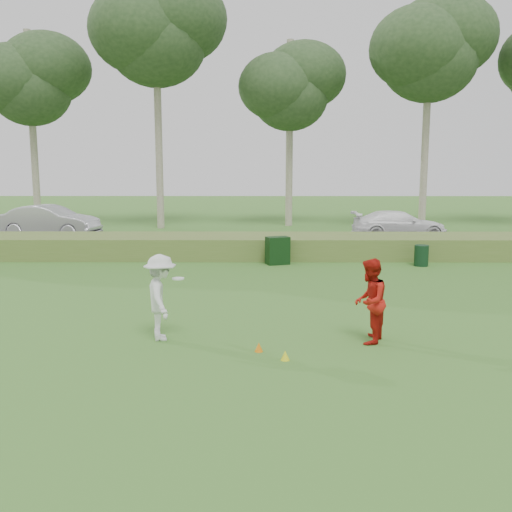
{
  "coord_description": "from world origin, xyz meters",
  "views": [
    {
      "loc": [
        0.09,
        -12.14,
        3.89
      ],
      "look_at": [
        0.0,
        4.0,
        1.3
      ],
      "focal_mm": 40.0,
      "sensor_mm": 36.0,
      "label": 1
    }
  ],
  "objects_px": {
    "car_mid": "(50,221)",
    "cone_yellow": "(285,355)",
    "car_right": "(399,224)",
    "utility_cabinet": "(278,251)",
    "player_white": "(161,297)",
    "cone_orange": "(259,347)",
    "player_red": "(370,301)",
    "trash_bin": "(421,256)"
  },
  "relations": [
    {
      "from": "utility_cabinet",
      "to": "cone_orange",
      "type": "bearing_deg",
      "value": -113.01
    },
    {
      "from": "utility_cabinet",
      "to": "car_right",
      "type": "relative_size",
      "value": 0.22
    },
    {
      "from": "car_mid",
      "to": "player_white",
      "type": "bearing_deg",
      "value": -143.94
    },
    {
      "from": "cone_yellow",
      "to": "utility_cabinet",
      "type": "xyz_separation_m",
      "value": [
        0.21,
        11.21,
        0.45
      ]
    },
    {
      "from": "cone_yellow",
      "to": "car_right",
      "type": "relative_size",
      "value": 0.04
    },
    {
      "from": "player_red",
      "to": "player_white",
      "type": "bearing_deg",
      "value": -71.16
    },
    {
      "from": "car_mid",
      "to": "car_right",
      "type": "relative_size",
      "value": 1.06
    },
    {
      "from": "car_right",
      "to": "cone_yellow",
      "type": "bearing_deg",
      "value": 159.46
    },
    {
      "from": "player_white",
      "to": "car_mid",
      "type": "distance_m",
      "value": 19.87
    },
    {
      "from": "player_white",
      "to": "player_red",
      "type": "xyz_separation_m",
      "value": [
        4.62,
        -0.22,
        -0.03
      ]
    },
    {
      "from": "utility_cabinet",
      "to": "car_right",
      "type": "xyz_separation_m",
      "value": [
        6.68,
        7.81,
        0.23
      ]
    },
    {
      "from": "player_red",
      "to": "utility_cabinet",
      "type": "bearing_deg",
      "value": -148.86
    },
    {
      "from": "player_white",
      "to": "trash_bin",
      "type": "bearing_deg",
      "value": -56.67
    },
    {
      "from": "cone_yellow",
      "to": "utility_cabinet",
      "type": "bearing_deg",
      "value": 88.94
    },
    {
      "from": "utility_cabinet",
      "to": "cone_yellow",
      "type": "bearing_deg",
      "value": -110.12
    },
    {
      "from": "player_white",
      "to": "player_red",
      "type": "distance_m",
      "value": 4.63
    },
    {
      "from": "player_red",
      "to": "cone_yellow",
      "type": "bearing_deg",
      "value": -36.71
    },
    {
      "from": "cone_yellow",
      "to": "utility_cabinet",
      "type": "height_order",
      "value": "utility_cabinet"
    },
    {
      "from": "player_white",
      "to": "utility_cabinet",
      "type": "height_order",
      "value": "player_white"
    },
    {
      "from": "cone_yellow",
      "to": "player_white",
      "type": "bearing_deg",
      "value": 152.87
    },
    {
      "from": "car_mid",
      "to": "cone_yellow",
      "type": "bearing_deg",
      "value": -139.32
    },
    {
      "from": "player_white",
      "to": "cone_yellow",
      "type": "relative_size",
      "value": 9.69
    },
    {
      "from": "player_red",
      "to": "car_mid",
      "type": "distance_m",
      "value": 22.52
    },
    {
      "from": "trash_bin",
      "to": "car_mid",
      "type": "distance_m",
      "value": 19.32
    },
    {
      "from": "cone_yellow",
      "to": "car_mid",
      "type": "height_order",
      "value": "car_mid"
    },
    {
      "from": "player_red",
      "to": "trash_bin",
      "type": "xyz_separation_m",
      "value": [
        3.88,
        9.68,
        -0.53
      ]
    },
    {
      "from": "car_mid",
      "to": "car_right",
      "type": "bearing_deg",
      "value": -81.08
    },
    {
      "from": "player_white",
      "to": "utility_cabinet",
      "type": "bearing_deg",
      "value": -31.36
    },
    {
      "from": "player_white",
      "to": "cone_orange",
      "type": "relative_size",
      "value": 9.8
    },
    {
      "from": "cone_yellow",
      "to": "car_mid",
      "type": "bearing_deg",
      "value": 121.38
    },
    {
      "from": "car_mid",
      "to": "utility_cabinet",
      "type": "bearing_deg",
      "value": -114.42
    },
    {
      "from": "player_white",
      "to": "car_mid",
      "type": "bearing_deg",
      "value": 12.02
    },
    {
      "from": "player_red",
      "to": "car_mid",
      "type": "bearing_deg",
      "value": -121.37
    },
    {
      "from": "player_white",
      "to": "cone_yellow",
      "type": "xyz_separation_m",
      "value": [
        2.72,
        -1.4,
        -0.87
      ]
    },
    {
      "from": "player_red",
      "to": "cone_orange",
      "type": "xyz_separation_m",
      "value": [
        -2.43,
        -0.64,
        -0.84
      ]
    },
    {
      "from": "player_red",
      "to": "trash_bin",
      "type": "relative_size",
      "value": 2.3
    },
    {
      "from": "cone_orange",
      "to": "cone_yellow",
      "type": "xyz_separation_m",
      "value": [
        0.53,
        -0.53,
        0.0
      ]
    },
    {
      "from": "player_red",
      "to": "utility_cabinet",
      "type": "height_order",
      "value": "player_red"
    },
    {
      "from": "utility_cabinet",
      "to": "car_mid",
      "type": "distance_m",
      "value": 14.29
    },
    {
      "from": "player_red",
      "to": "utility_cabinet",
      "type": "relative_size",
      "value": 1.72
    },
    {
      "from": "car_right",
      "to": "cone_orange",
      "type": "bearing_deg",
      "value": 157.5
    },
    {
      "from": "cone_orange",
      "to": "car_right",
      "type": "distance_m",
      "value": 19.93
    }
  ]
}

